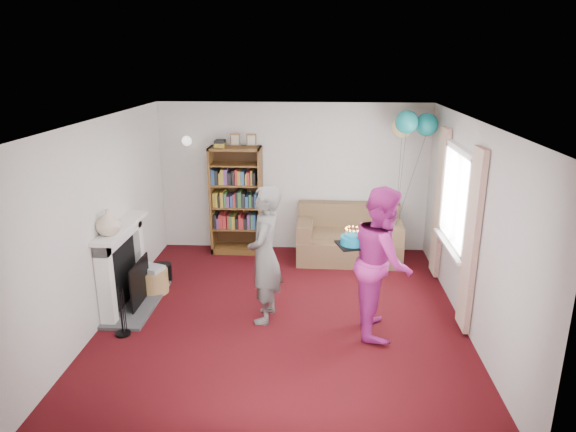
# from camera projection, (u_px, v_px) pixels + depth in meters

# --- Properties ---
(ground) EXTENTS (5.00, 5.00, 0.00)m
(ground) POSITION_uv_depth(u_px,v_px,m) (284.00, 316.00, 6.62)
(ground) COLOR #360808
(ground) RESTS_ON ground
(wall_back) EXTENTS (4.50, 0.02, 2.50)m
(wall_back) POSITION_uv_depth(u_px,v_px,m) (293.00, 178.00, 8.64)
(wall_back) COLOR silver
(wall_back) RESTS_ON ground
(wall_left) EXTENTS (0.02, 5.00, 2.50)m
(wall_left) POSITION_uv_depth(u_px,v_px,m) (102.00, 221.00, 6.37)
(wall_left) COLOR silver
(wall_left) RESTS_ON ground
(wall_right) EXTENTS (0.02, 5.00, 2.50)m
(wall_right) POSITION_uv_depth(u_px,v_px,m) (472.00, 228.00, 6.12)
(wall_right) COLOR silver
(wall_right) RESTS_ON ground
(ceiling) EXTENTS (4.50, 5.00, 0.01)m
(ceiling) POSITION_uv_depth(u_px,v_px,m) (283.00, 120.00, 5.87)
(ceiling) COLOR white
(ceiling) RESTS_ON wall_back
(fireplace) EXTENTS (0.55, 1.80, 1.12)m
(fireplace) POSITION_uv_depth(u_px,v_px,m) (127.00, 270.00, 6.77)
(fireplace) COLOR #3F3F42
(fireplace) RESTS_ON ground
(window_bay) EXTENTS (0.14, 2.02, 2.20)m
(window_bay) POSITION_uv_depth(u_px,v_px,m) (454.00, 216.00, 6.71)
(window_bay) COLOR white
(window_bay) RESTS_ON ground
(wall_sconce) EXTENTS (0.16, 0.23, 0.16)m
(wall_sconce) POSITION_uv_depth(u_px,v_px,m) (187.00, 141.00, 8.41)
(wall_sconce) COLOR gold
(wall_sconce) RESTS_ON ground
(bookcase) EXTENTS (0.85, 0.42, 2.01)m
(bookcase) POSITION_uv_depth(u_px,v_px,m) (237.00, 201.00, 8.60)
(bookcase) COLOR #472B14
(bookcase) RESTS_ON ground
(sofa) EXTENTS (1.67, 0.89, 0.89)m
(sofa) POSITION_uv_depth(u_px,v_px,m) (348.00, 239.00, 8.44)
(sofa) COLOR brown
(sofa) RESTS_ON ground
(wicker_basket) EXTENTS (0.44, 0.44, 0.39)m
(wicker_basket) POSITION_uv_depth(u_px,v_px,m) (153.00, 280.00, 7.25)
(wicker_basket) COLOR #AA864F
(wicker_basket) RESTS_ON ground
(person_striped) EXTENTS (0.47, 0.67, 1.74)m
(person_striped) POSITION_uv_depth(u_px,v_px,m) (265.00, 255.00, 6.30)
(person_striped) COLOR black
(person_striped) RESTS_ON ground
(person_magenta) EXTENTS (0.69, 0.89, 1.80)m
(person_magenta) POSITION_uv_depth(u_px,v_px,m) (382.00, 261.00, 6.03)
(person_magenta) COLOR #B32386
(person_magenta) RESTS_ON ground
(birthday_cake) EXTENTS (0.35, 0.35, 0.22)m
(birthday_cake) POSITION_uv_depth(u_px,v_px,m) (353.00, 240.00, 6.08)
(birthday_cake) COLOR black
(birthday_cake) RESTS_ON ground
(balloons) EXTENTS (0.67, 0.73, 1.79)m
(balloons) POSITION_uv_depth(u_px,v_px,m) (412.00, 125.00, 7.75)
(balloons) COLOR #3F3F3F
(balloons) RESTS_ON ground
(mantel_vase) EXTENTS (0.41, 0.41, 0.32)m
(mantel_vase) POSITION_uv_depth(u_px,v_px,m) (108.00, 222.00, 6.21)
(mantel_vase) COLOR beige
(mantel_vase) RESTS_ON fireplace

